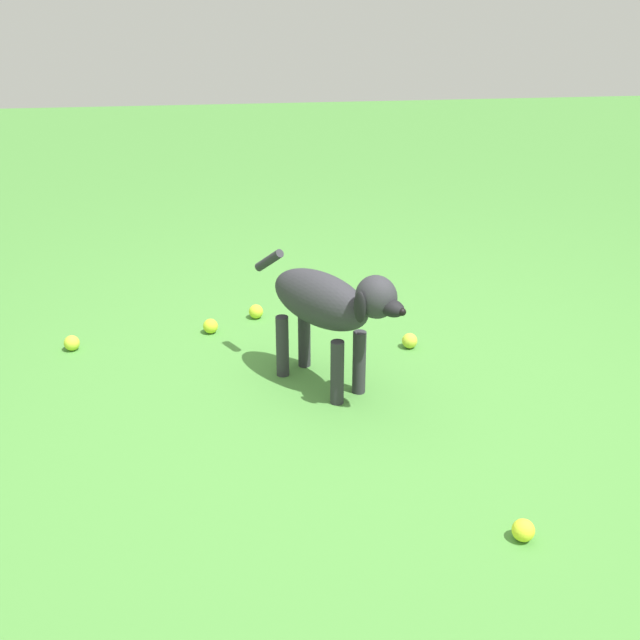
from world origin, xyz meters
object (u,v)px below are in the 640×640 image
Objects in this scene: tennis_ball_2 at (211,326)px; tennis_ball_3 at (410,341)px; tennis_ball_0 at (72,343)px; tennis_ball_4 at (523,530)px; dog at (329,305)px; tennis_ball_1 at (256,311)px.

tennis_ball_2 is 0.88m from tennis_ball_3.
tennis_ball_3 is (-0.16, -1.43, 0.00)m from tennis_ball_0.
dog is at bearing 24.26° from tennis_ball_4.
tennis_ball_0 and tennis_ball_1 have the same top height.
dog is 0.80m from tennis_ball_1.
tennis_ball_1 is 1.00× the size of tennis_ball_4.
dog is 9.84× the size of tennis_ball_4.
tennis_ball_1 is 1.00× the size of tennis_ball_3.
tennis_ball_2 and tennis_ball_4 have the same top height.
tennis_ball_0 and tennis_ball_3 have the same top height.
tennis_ball_0 is 1.00× the size of tennis_ball_2.
tennis_ball_1 and tennis_ball_3 have the same top height.
tennis_ball_0 is 2.04m from tennis_ball_4.
tennis_ball_0 is at bearing 106.59° from tennis_ball_1.
tennis_ball_3 is at bearing 90.76° from dog.
dog is 9.84× the size of tennis_ball_3.
tennis_ball_1 is at bearing -56.78° from tennis_ball_2.
tennis_ball_2 is 1.75m from tennis_ball_4.
tennis_ball_0 is 1.00× the size of tennis_ball_1.
tennis_ball_1 is 0.25m from tennis_ball_2.
tennis_ball_2 is at bearing 73.06° from tennis_ball_3.
tennis_ball_3 is at bearing 1.79° from tennis_ball_4.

